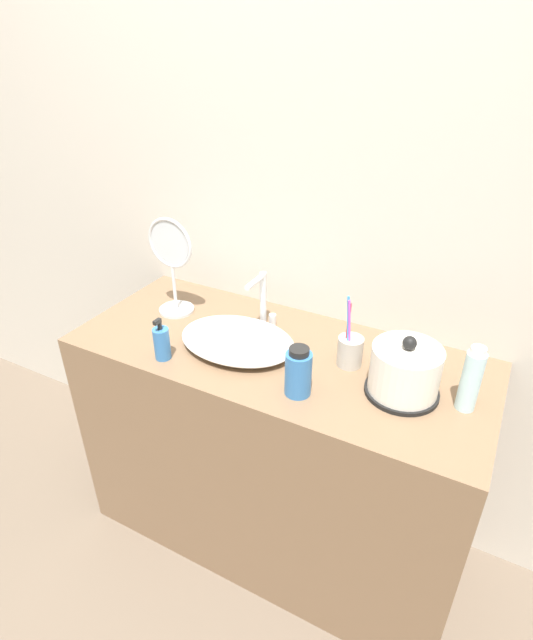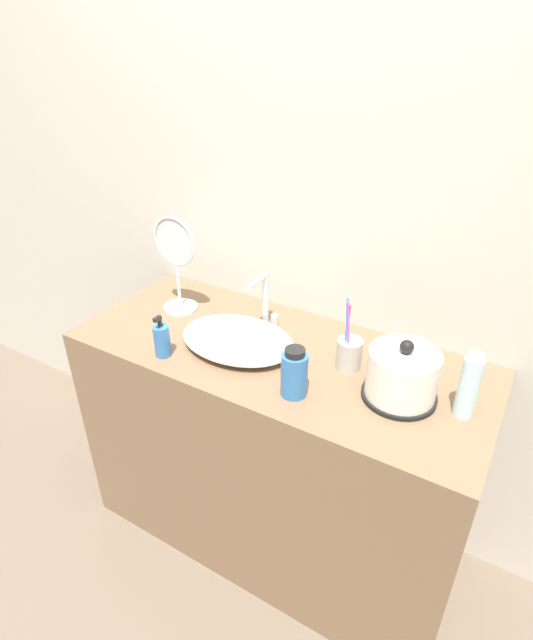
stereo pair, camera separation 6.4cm
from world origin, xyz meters
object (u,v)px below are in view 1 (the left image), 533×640
Objects in this scene: lotion_bottle at (162,343)px; mouthwash_bottle at (471,380)px; toothbrush_cup at (350,350)px; shampoo_bottle at (298,372)px; electric_kettle at (404,373)px; faucet at (263,298)px; vanity_mirror at (172,261)px.

mouthwash_bottle is (0.84, 0.19, 0.04)m from lotion_bottle.
toothbrush_cup is 1.53× the size of shampoo_bottle.
electric_kettle is 0.18m from toothbrush_cup.
shampoo_bottle is at bearing -47.14° from faucet.
lotion_bottle is at bearing -166.01° from electric_kettle.
electric_kettle reaches higher than shampoo_bottle.
toothbrush_cup is at bearing 160.46° from electric_kettle.
shampoo_bottle is 0.44m from mouthwash_bottle.
mouthwash_bottle is (0.41, 0.15, 0.02)m from shampoo_bottle.
vanity_mirror is (-0.14, 0.25, 0.14)m from lotion_bottle.
lotion_bottle is 0.32m from vanity_mirror.
electric_kettle is (0.50, -0.14, -0.03)m from faucet.
vanity_mirror is at bearing -169.43° from faucet.
faucet reaches higher than lotion_bottle.
shampoo_bottle is (0.25, -0.27, -0.03)m from faucet.
faucet is 1.28× the size of shampoo_bottle.
lotion_bottle is at bearing -118.94° from faucet.
electric_kettle is 0.83m from vanity_mirror.
shampoo_bottle is at bearing 5.02° from lotion_bottle.
vanity_mirror reaches higher than electric_kettle.
toothbrush_cup is 0.55m from lotion_bottle.
vanity_mirror reaches higher than toothbrush_cup.
lotion_bottle is (-0.50, -0.23, 0.00)m from toothbrush_cup.
lotion_bottle is (-0.17, -0.31, -0.05)m from faucet.
mouthwash_bottle is at bearing 19.82° from shampoo_bottle.
faucet is at bearing 164.15° from electric_kettle.
lotion_bottle is at bearing -174.98° from shampoo_bottle.
mouthwash_bottle reaches higher than shampoo_bottle.
electric_kettle is 0.28m from shampoo_bottle.
electric_kettle is 0.59× the size of vanity_mirror.
lotion_bottle is 0.40× the size of vanity_mirror.
faucet reaches higher than electric_kettle.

